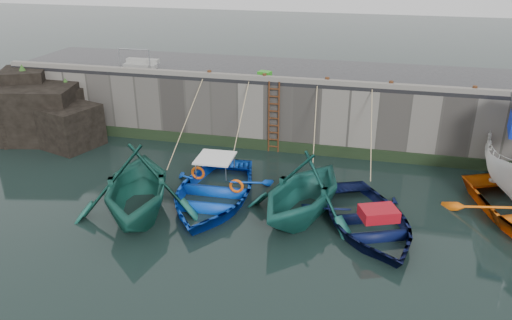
% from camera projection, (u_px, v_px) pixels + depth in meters
% --- Properties ---
extents(ground, '(120.00, 120.00, 0.00)m').
position_uv_depth(ground, '(269.00, 298.00, 13.12)').
color(ground, black).
rests_on(ground, ground).
extents(quay_back, '(30.00, 5.00, 3.00)m').
position_uv_depth(quay_back, '(326.00, 106.00, 23.66)').
color(quay_back, slate).
rests_on(quay_back, ground).
extents(road_back, '(30.00, 5.00, 0.16)m').
position_uv_depth(road_back, '(328.00, 73.00, 23.03)').
color(road_back, black).
rests_on(road_back, quay_back).
extents(kerb_back, '(30.00, 0.30, 0.20)m').
position_uv_depth(kerb_back, '(322.00, 82.00, 20.86)').
color(kerb_back, slate).
rests_on(kerb_back, road_back).
extents(algae_back, '(30.00, 0.08, 0.50)m').
position_uv_depth(algae_back, '(318.00, 150.00, 21.89)').
color(algae_back, black).
rests_on(algae_back, ground).
extents(rock_outcrop, '(5.85, 4.24, 3.41)m').
position_uv_depth(rock_outcrop, '(44.00, 112.00, 23.56)').
color(rock_outcrop, black).
rests_on(rock_outcrop, ground).
extents(ladder, '(0.51, 0.08, 3.20)m').
position_uv_depth(ladder, '(274.00, 118.00, 21.75)').
color(ladder, '#3F1E0F').
rests_on(ladder, ground).
extents(boat_near_white, '(5.94, 6.36, 2.72)m').
position_uv_depth(boat_near_white, '(139.00, 212.00, 17.31)').
color(boat_near_white, '#185749').
rests_on(boat_near_white, ground).
extents(boat_near_white_rope, '(0.04, 4.87, 3.10)m').
position_uv_depth(boat_near_white_rope, '(187.00, 161.00, 21.37)').
color(boat_near_white_rope, tan).
rests_on(boat_near_white_rope, ground).
extents(boat_near_blue, '(4.29, 5.85, 1.18)m').
position_uv_depth(boat_near_blue, '(213.00, 200.00, 18.13)').
color(boat_near_blue, '#0C42C1').
rests_on(boat_near_blue, ground).
extents(boat_near_blue_rope, '(0.04, 3.71, 3.10)m').
position_uv_depth(boat_near_blue_rope, '(241.00, 160.00, 21.54)').
color(boat_near_blue_rope, tan).
rests_on(boat_near_blue_rope, ground).
extents(boat_near_blacktrim, '(5.44, 5.86, 2.53)m').
position_uv_depth(boat_near_blacktrim, '(302.00, 215.00, 17.13)').
color(boat_near_blacktrim, '#1A5B52').
rests_on(boat_near_blacktrim, ground).
extents(boat_near_blacktrim_rope, '(0.04, 3.94, 3.10)m').
position_uv_depth(boat_near_blacktrim_rope, '(317.00, 169.00, 20.68)').
color(boat_near_blacktrim_rope, tan).
rests_on(boat_near_blacktrim_rope, ground).
extents(boat_near_navy, '(5.51, 6.32, 1.09)m').
position_uv_depth(boat_near_navy, '(367.00, 227.00, 16.39)').
color(boat_near_navy, '#091038').
rests_on(boat_near_navy, ground).
extents(boat_near_navy_rope, '(0.04, 4.16, 3.10)m').
position_uv_depth(boat_near_navy_rope, '(371.00, 175.00, 20.07)').
color(boat_near_navy_rope, tan).
rests_on(boat_near_navy_rope, ground).
extents(fish_crate, '(0.62, 0.54, 0.28)m').
position_uv_depth(fish_crate, '(265.00, 75.00, 21.85)').
color(fish_crate, '#29971B').
rests_on(fish_crate, road_back).
extents(railing, '(1.60, 1.05, 1.00)m').
position_uv_depth(railing, '(141.00, 63.00, 23.71)').
color(railing, '#A5A8AD').
rests_on(railing, road_back).
extents(bollard_a, '(0.18, 0.18, 0.28)m').
position_uv_depth(bollard_a, '(209.00, 73.00, 22.03)').
color(bollard_a, '#3F1E0F').
rests_on(bollard_a, road_back).
extents(bollard_b, '(0.18, 0.18, 0.28)m').
position_uv_depth(bollard_b, '(264.00, 77.00, 21.48)').
color(bollard_b, '#3F1E0F').
rests_on(bollard_b, road_back).
extents(bollard_c, '(0.18, 0.18, 0.28)m').
position_uv_depth(bollard_c, '(327.00, 81.00, 20.89)').
color(bollard_c, '#3F1E0F').
rests_on(bollard_c, road_back).
extents(bollard_d, '(0.18, 0.18, 0.28)m').
position_uv_depth(bollard_d, '(391.00, 84.00, 20.33)').
color(bollard_d, '#3F1E0F').
rests_on(bollard_d, road_back).
extents(bollard_e, '(0.18, 0.18, 0.28)m').
position_uv_depth(bollard_e, '(475.00, 89.00, 19.63)').
color(bollard_e, '#3F1E0F').
rests_on(bollard_e, road_back).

